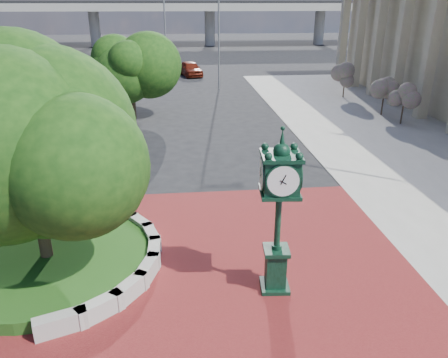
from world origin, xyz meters
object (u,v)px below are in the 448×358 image
(street_lamp_near, at_px, (221,30))
(street_lamp_far, at_px, (167,15))
(parked_car, at_px, (190,69))
(post_clock, at_px, (279,207))

(street_lamp_near, bearing_deg, street_lamp_far, 109.94)
(parked_car, bearing_deg, street_lamp_near, -84.88)
(parked_car, height_order, street_lamp_far, street_lamp_far)
(post_clock, xyz_separation_m, street_lamp_far, (-3.56, 43.90, 3.41))
(street_lamp_far, bearing_deg, street_lamp_near, -70.06)
(post_clock, height_order, street_lamp_far, street_lamp_far)
(street_lamp_near, bearing_deg, post_clock, -92.69)
(post_clock, xyz_separation_m, parked_car, (-1.16, 37.68, -1.78))
(parked_car, xyz_separation_m, street_lamp_far, (-2.40, 6.22, 5.19))
(street_lamp_far, bearing_deg, parked_car, -68.92)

